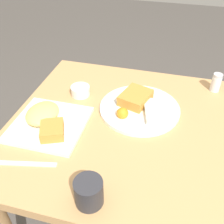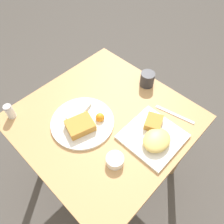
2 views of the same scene
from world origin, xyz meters
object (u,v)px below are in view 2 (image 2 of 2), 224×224
at_px(sauce_ramekin, 115,160).
at_px(butter_knife, 175,114).
at_px(plate_oval_far, 82,122).
at_px(plate_square_near, 154,136).
at_px(salt_shaker, 10,112).
at_px(coffee_mug, 147,79).

distance_m(sauce_ramekin, butter_knife, 0.40).
distance_m(plate_oval_far, sauce_ramekin, 0.26).
distance_m(plate_square_near, butter_knife, 0.19).
distance_m(plate_oval_far, salt_shaker, 0.36).
relative_size(plate_square_near, plate_oval_far, 0.82).
height_order(plate_oval_far, sauce_ramekin, plate_oval_far).
xyz_separation_m(plate_oval_far, salt_shaker, (-0.21, 0.29, 0.02)).
bearing_deg(salt_shaker, coffee_mug, -28.20).
bearing_deg(plate_square_near, sauce_ramekin, 167.32).
distance_m(plate_square_near, salt_shaker, 0.71).
xyz_separation_m(plate_square_near, plate_oval_far, (-0.18, 0.30, -0.01)).
bearing_deg(salt_shaker, sauce_ramekin, -71.85).
relative_size(plate_oval_far, butter_knife, 1.51).
distance_m(plate_square_near, plate_oval_far, 0.35).
distance_m(sauce_ramekin, coffee_mug, 0.51).
xyz_separation_m(plate_square_near, coffee_mug, (0.25, 0.24, 0.02)).
bearing_deg(plate_oval_far, plate_square_near, -59.82).
bearing_deg(salt_shaker, plate_square_near, -56.51).
bearing_deg(coffee_mug, sauce_ramekin, -157.12).
bearing_deg(coffee_mug, butter_knife, -106.24).
xyz_separation_m(butter_knife, coffee_mug, (0.07, 0.24, 0.04)).
distance_m(plate_oval_far, butter_knife, 0.46).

